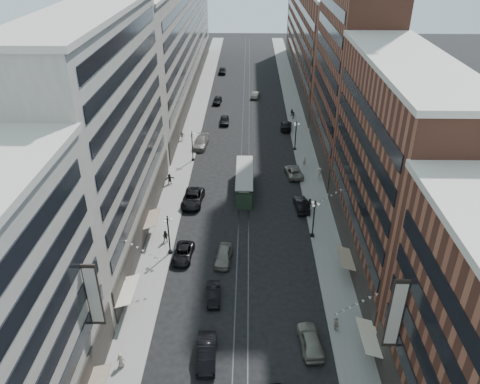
# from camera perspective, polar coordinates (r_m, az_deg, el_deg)

# --- Properties ---
(ground) EXTENTS (220.00, 220.00, 0.00)m
(ground) POSITION_cam_1_polar(r_m,az_deg,el_deg) (87.33, 0.64, 5.18)
(ground) COLOR black
(ground) RESTS_ON ground
(sidewalk_west) EXTENTS (4.00, 180.00, 0.15)m
(sidewalk_west) POSITION_cam_1_polar(r_m,az_deg,el_deg) (97.18, -5.86, 7.68)
(sidewalk_west) COLOR gray
(sidewalk_west) RESTS_ON ground
(sidewalk_east) EXTENTS (4.00, 180.00, 0.15)m
(sidewalk_east) POSITION_cam_1_polar(r_m,az_deg,el_deg) (97.06, 7.26, 7.57)
(sidewalk_east) COLOR gray
(sidewalk_east) RESTS_ON ground
(rail_west) EXTENTS (0.12, 180.00, 0.02)m
(rail_west) POSITION_cam_1_polar(r_m,az_deg,el_deg) (96.53, 0.28, 7.64)
(rail_west) COLOR #2D2D33
(rail_west) RESTS_ON ground
(rail_east) EXTENTS (0.12, 180.00, 0.02)m
(rail_east) POSITION_cam_1_polar(r_m,az_deg,el_deg) (96.52, 1.12, 7.63)
(rail_east) COLOR #2D2D33
(rail_east) RESTS_ON ground
(building_west_mid) EXTENTS (8.00, 36.00, 28.00)m
(building_west_mid) POSITION_cam_1_polar(r_m,az_deg,el_deg) (59.62, -16.22, 6.63)
(building_west_mid) COLOR #A8A295
(building_west_mid) RESTS_ON ground
(building_west_far) EXTENTS (8.00, 90.00, 26.00)m
(building_west_far) POSITION_cam_1_polar(r_m,az_deg,el_deg) (119.11, -7.79, 18.16)
(building_west_far) COLOR #A8A295
(building_west_far) RESTS_ON ground
(building_east_mid) EXTENTS (8.00, 30.00, 24.00)m
(building_east_mid) POSITION_cam_1_polar(r_m,az_deg,el_deg) (55.76, 18.16, 2.42)
(building_east_mid) COLOR brown
(building_east_mid) RESTS_ON ground
(building_east_tower) EXTENTS (8.00, 26.00, 42.00)m
(building_east_tower) POSITION_cam_1_polar(r_m,az_deg,el_deg) (78.75, 13.80, 17.75)
(building_east_tower) COLOR brown
(building_east_tower) RESTS_ON ground
(building_east_far) EXTENTS (8.00, 72.00, 24.00)m
(building_east_far) POSITION_cam_1_polar(r_m,az_deg,el_deg) (127.89, 8.93, 18.40)
(building_east_far) COLOR brown
(building_east_far) RESTS_ON ground
(lamppost_sw_far) EXTENTS (1.03, 1.14, 5.52)m
(lamppost_sw_far) POSITION_cam_1_polar(r_m,az_deg,el_deg) (58.67, -8.69, -5.03)
(lamppost_sw_far) COLOR black
(lamppost_sw_far) RESTS_ON sidewalk_west
(lamppost_sw_mid) EXTENTS (1.03, 1.14, 5.52)m
(lamppost_sw_mid) POSITION_cam_1_polar(r_m,az_deg,el_deg) (82.08, -5.85, 5.73)
(lamppost_sw_mid) COLOR black
(lamppost_sw_mid) RESTS_ON sidewalk_west
(lamppost_se_far) EXTENTS (1.03, 1.14, 5.52)m
(lamppost_se_far) POSITION_cam_1_polar(r_m,az_deg,el_deg) (61.79, 8.99, -3.10)
(lamppost_se_far) COLOR black
(lamppost_se_far) RESTS_ON sidewalk_east
(lamppost_se_mid) EXTENTS (1.03, 1.14, 5.52)m
(lamppost_se_mid) POSITION_cam_1_polar(r_m,az_deg,el_deg) (86.53, 6.80, 6.96)
(lamppost_se_mid) COLOR black
(lamppost_se_mid) RESTS_ON sidewalk_east
(streetcar) EXTENTS (2.60, 11.76, 3.25)m
(streetcar) POSITION_cam_1_polar(r_m,az_deg,el_deg) (72.84, 0.54, 1.23)
(streetcar) COLOR #233827
(streetcar) RESTS_ON ground
(car_2) EXTENTS (2.62, 5.12, 1.39)m
(car_2) POSITION_cam_1_polar(r_m,az_deg,el_deg) (59.15, -6.97, -7.44)
(car_2) COLOR black
(car_2) RESTS_ON ground
(car_4) EXTENTS (2.56, 5.31, 1.75)m
(car_4) POSITION_cam_1_polar(r_m,az_deg,el_deg) (48.49, 8.55, -17.43)
(car_4) COLOR gray
(car_4) RESTS_ON ground
(car_5) EXTENTS (2.01, 5.19, 1.69)m
(car_5) POSITION_cam_1_polar(r_m,az_deg,el_deg) (47.12, -4.11, -18.95)
(car_5) COLOR black
(car_5) RESTS_ON ground
(pedestrian_1) EXTENTS (0.81, 0.49, 1.58)m
(pedestrian_1) POSITION_cam_1_polar(r_m,az_deg,el_deg) (47.61, -14.33, -19.25)
(pedestrian_1) COLOR #A09485
(pedestrian_1) RESTS_ON sidewalk_west
(pedestrian_2) EXTENTS (0.89, 0.57, 1.72)m
(pedestrian_2) POSITION_cam_1_polar(r_m,az_deg,el_deg) (61.85, -9.05, -5.39)
(pedestrian_2) COLOR black
(pedestrian_2) RESTS_ON sidewalk_west
(pedestrian_4) EXTENTS (0.76, 1.08, 1.68)m
(pedestrian_4) POSITION_cam_1_polar(r_m,az_deg,el_deg) (50.29, 11.64, -15.47)
(pedestrian_4) COLOR #A19B85
(pedestrian_4) RESTS_ON sidewalk_east
(car_7) EXTENTS (3.28, 6.44, 1.74)m
(car_7) POSITION_cam_1_polar(r_m,az_deg,el_deg) (70.01, -5.79, -0.78)
(car_7) COLOR black
(car_7) RESTS_ON ground
(car_8) EXTENTS (2.87, 6.14, 1.73)m
(car_8) POSITION_cam_1_polar(r_m,az_deg,el_deg) (88.48, -4.82, 6.02)
(car_8) COLOR slate
(car_8) RESTS_ON ground
(car_9) EXTENTS (2.19, 4.73, 1.57)m
(car_9) POSITION_cam_1_polar(r_m,az_deg,el_deg) (111.53, -2.79, 11.10)
(car_9) COLOR black
(car_9) RESTS_ON ground
(car_10) EXTENTS (2.18, 5.03, 1.61)m
(car_10) POSITION_cam_1_polar(r_m,az_deg,el_deg) (68.94, 7.48, -1.48)
(car_10) COLOR black
(car_10) RESTS_ON ground
(car_11) EXTENTS (3.23, 5.73, 1.51)m
(car_11) POSITION_cam_1_polar(r_m,az_deg,el_deg) (78.12, 6.55, 2.49)
(car_11) COLOR gray
(car_11) RESTS_ON ground
(car_12) EXTENTS (2.74, 5.61, 1.57)m
(car_12) POSITION_cam_1_polar(r_m,az_deg,el_deg) (96.94, 5.64, 8.09)
(car_12) COLOR black
(car_12) RESTS_ON ground
(car_13) EXTENTS (1.92, 4.66, 1.58)m
(car_13) POSITION_cam_1_polar(r_m,az_deg,el_deg) (99.25, -1.91, 8.74)
(car_13) COLOR black
(car_13) RESTS_ON ground
(car_14) EXTENTS (2.10, 4.62, 1.47)m
(car_14) POSITION_cam_1_polar(r_m,az_deg,el_deg) (115.68, 1.90, 11.78)
(car_14) COLOR slate
(car_14) RESTS_ON ground
(pedestrian_5) EXTENTS (1.65, 1.07, 1.73)m
(pedestrian_5) POSITION_cam_1_polar(r_m,az_deg,el_deg) (75.61, -8.58, 1.59)
(pedestrian_5) COLOR black
(pedestrian_5) RESTS_ON sidewalk_west
(pedestrian_6) EXTENTS (1.09, 0.52, 1.83)m
(pedestrian_6) POSITION_cam_1_polar(r_m,az_deg,el_deg) (91.40, -7.06, 6.83)
(pedestrian_6) COLOR #B2A393
(pedestrian_6) RESTS_ON sidewalk_west
(pedestrian_7) EXTENTS (0.94, 0.93, 1.76)m
(pedestrian_7) POSITION_cam_1_polar(r_m,az_deg,el_deg) (68.69, 8.45, -1.46)
(pedestrian_7) COLOR black
(pedestrian_7) RESTS_ON sidewalk_east
(pedestrian_8) EXTENTS (0.79, 0.75, 1.82)m
(pedestrian_8) POSITION_cam_1_polar(r_m,az_deg,el_deg) (81.29, 7.86, 3.77)
(pedestrian_8) COLOR #B8AC98
(pedestrian_8) RESTS_ON sidewalk_east
(pedestrian_9) EXTENTS (1.11, 0.80, 1.58)m
(pedestrian_9) POSITION_cam_1_polar(r_m,az_deg,el_deg) (102.26, 6.51, 9.29)
(pedestrian_9) COLOR black
(pedestrian_9) RESTS_ON sidewalk_east
(car_extra_0) EXTENTS (1.98, 4.81, 1.63)m
(car_extra_0) POSITION_cam_1_polar(r_m,az_deg,el_deg) (136.25, -2.18, 14.57)
(car_extra_0) COLOR black
(car_extra_0) RESTS_ON ground
(car_extra_1) EXTENTS (2.35, 4.96, 1.64)m
(car_extra_1) POSITION_cam_1_polar(r_m,az_deg,el_deg) (58.18, -2.02, -7.75)
(car_extra_1) COLOR slate
(car_extra_1) RESTS_ON ground
(car_extra_2) EXTENTS (1.79, 4.29, 1.38)m
(car_extra_2) POSITION_cam_1_polar(r_m,az_deg,el_deg) (53.09, -3.26, -12.30)
(car_extra_2) COLOR black
(car_extra_2) RESTS_ON ground
(pedestrian_extra_0) EXTENTS (0.86, 0.61, 1.59)m
(pedestrian_extra_0) POSITION_cam_1_polar(r_m,az_deg,el_deg) (103.76, 6.36, 9.61)
(pedestrian_extra_0) COLOR black
(pedestrian_extra_0) RESTS_ON sidewalk_east
(pedestrian_extra_1) EXTENTS (1.13, 1.32, 1.93)m
(pedestrian_extra_1) POSITION_cam_1_polar(r_m,az_deg,el_deg) (77.35, 9.63, 2.26)
(pedestrian_extra_1) COLOR #C0B59F
(pedestrian_extra_1) RESTS_ON sidewalk_east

